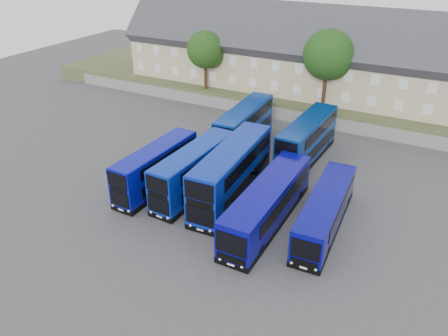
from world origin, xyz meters
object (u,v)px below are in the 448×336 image
at_px(dd_front_left, 156,169).
at_px(tree_mid, 329,57).
at_px(tree_west, 207,51).
at_px(coach_east_a, 267,205).
at_px(dd_front_mid, 194,172).

xyz_separation_m(dd_front_left, tree_mid, (8.70, 22.37, 6.14)).
height_order(dd_front_left, tree_mid, tree_mid).
distance_m(dd_front_left, tree_west, 23.62).
xyz_separation_m(coach_east_a, tree_west, (-18.27, 22.28, 5.35)).
bearing_deg(tree_west, tree_mid, 1.79).
relative_size(dd_front_left, tree_mid, 1.09).
bearing_deg(tree_mid, dd_front_mid, -103.87).
relative_size(dd_front_mid, coach_east_a, 0.84).
distance_m(dd_front_left, dd_front_mid, 3.55).
relative_size(coach_east_a, tree_west, 1.66).
xyz_separation_m(dd_front_left, tree_west, (-7.30, 21.87, 5.12)).
height_order(dd_front_left, dd_front_mid, dd_front_mid).
height_order(dd_front_left, tree_west, tree_west).
xyz_separation_m(dd_front_mid, coach_east_a, (7.55, -1.38, -0.35)).
height_order(dd_front_mid, coach_east_a, dd_front_mid).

